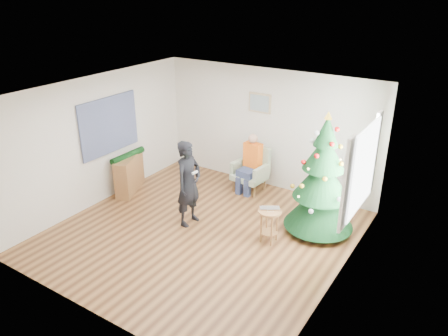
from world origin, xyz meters
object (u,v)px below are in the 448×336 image
Objects in this scene: stool at (269,226)px; armchair at (251,175)px; christmas_tree at (322,180)px; console at (129,174)px; standing_man at (189,183)px.

armchair is at bearing 128.17° from stool.
christmas_tree is at bearing -17.49° from armchair.
stool is 2.08m from armchair.
christmas_tree reaches higher than console.
christmas_tree is at bearing 54.21° from stool.
christmas_tree is 3.66× the size of stool.
christmas_tree is 2.40m from standing_man.
standing_man is at bearing -171.67° from stool.
console is (-4.07, -0.64, -0.62)m from christmas_tree.
console is at bearing -171.02° from christmas_tree.
standing_man is 1.64× the size of console.
stool is 1.66m from standing_man.
armchair is (-1.87, 0.82, -0.67)m from christmas_tree.
christmas_tree is at bearing -14.38° from console.
standing_man is at bearing -92.20° from armchair.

